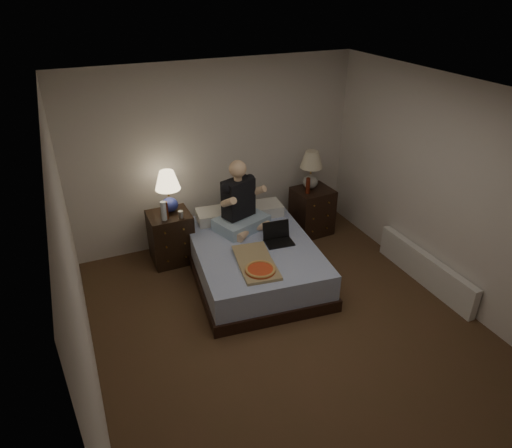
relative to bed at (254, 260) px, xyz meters
name	(u,v)px	position (x,y,z in m)	size (l,w,h in m)	color
floor	(289,328)	(-0.04, -1.06, -0.24)	(4.00, 4.50, 0.00)	#523723
ceiling	(299,98)	(-0.04, -1.06, 2.26)	(4.00, 4.50, 0.00)	white
wall_back	(216,155)	(-0.04, 1.19, 1.01)	(4.00, 2.50, 0.00)	beige
wall_front	(478,406)	(-0.04, -3.31, 1.01)	(4.00, 2.50, 0.00)	beige
wall_left	(75,277)	(-2.04, -1.06, 1.01)	(4.50, 2.50, 0.00)	beige
wall_right	(452,194)	(1.96, -1.06, 1.01)	(4.50, 2.50, 0.00)	beige
bed	(254,260)	(0.00, 0.00, 0.00)	(1.43, 1.91, 0.48)	#627DC4
nightstand_left	(171,237)	(-0.86, 0.79, 0.11)	(0.53, 0.48, 0.69)	black
nightstand_right	(312,211)	(1.24, 0.72, 0.11)	(0.53, 0.48, 0.69)	black
lamp_left	(168,192)	(-0.82, 0.86, 0.74)	(0.32, 0.32, 0.56)	navy
lamp_right	(311,170)	(1.22, 0.79, 0.73)	(0.32, 0.32, 0.56)	#9B9992
water_bottle	(164,211)	(-0.94, 0.66, 0.58)	(0.07, 0.07, 0.25)	silver
soda_can	(181,214)	(-0.74, 0.63, 0.51)	(0.07, 0.07, 0.10)	#B3B3AE
beer_bottle_left	(166,210)	(-0.91, 0.69, 0.57)	(0.06, 0.06, 0.23)	#4E1F0B
beer_bottle_right	(308,186)	(1.11, 0.65, 0.57)	(0.06, 0.06, 0.23)	#50180B
person	(241,196)	(0.01, 0.43, 0.70)	(0.66, 0.52, 0.93)	black
laptop	(279,235)	(0.29, -0.11, 0.36)	(0.34, 0.28, 0.24)	black
pizza_box	(260,270)	(-0.19, -0.61, 0.28)	(0.40, 0.76, 0.08)	tan
radiator	(425,269)	(1.89, -0.98, -0.04)	(0.10, 1.60, 0.40)	silver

